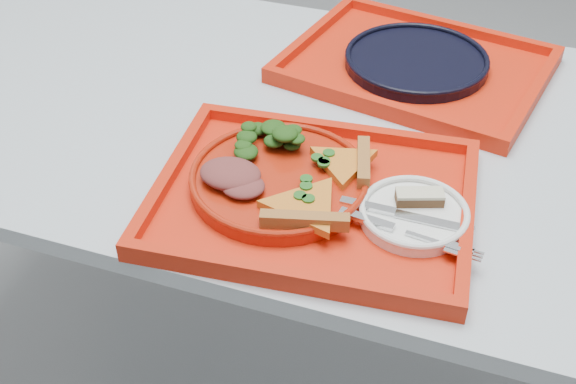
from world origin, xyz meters
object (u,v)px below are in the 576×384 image
Objects in this scene: tray_far at (415,69)px; dinner_plate at (279,181)px; navy_plate at (416,62)px; dessert_bar at (420,197)px; tray_main at (313,201)px.

dinner_plate is at bearing -95.36° from tray_far.
navy_plate reaches higher than tray_far.
dessert_bar is (0.08, -0.40, 0.02)m from navy_plate.
dinner_plate is 3.67× the size of dessert_bar.
tray_far is 0.41m from dessert_bar.
dinner_plate reaches higher than tray_far.
dessert_bar reaches higher than tray_far.
dessert_bar reaches higher than dinner_plate.
tray_main is 0.42m from tray_far.
tray_main is 1.73× the size of dinner_plate.
navy_plate reaches higher than tray_main.
navy_plate is at bearing 73.71° from dinner_plate.
tray_main is 0.15m from dessert_bar.
tray_far is at bearing 81.92° from dessert_bar.
tray_main is 1.73× the size of navy_plate.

